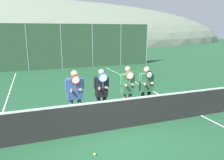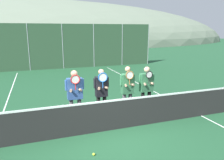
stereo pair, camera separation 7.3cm
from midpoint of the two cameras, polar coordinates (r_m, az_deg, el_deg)
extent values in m
plane|color=#1E4C2D|center=(7.05, -0.01, -12.89)|extent=(120.00, 120.00, 0.00)
ellipsoid|color=slate|center=(60.53, -18.21, 9.49)|extent=(103.71, 57.62, 20.17)
cube|color=tan|center=(26.72, -17.83, 8.87)|extent=(12.96, 5.00, 2.85)
cube|color=#3D4247|center=(26.67, -18.08, 12.31)|extent=(13.46, 5.50, 0.36)
cylinder|color=gray|center=(17.83, -21.41, 7.93)|extent=(0.06, 0.06, 3.54)
cylinder|color=gray|center=(17.96, -13.18, 8.51)|extent=(0.06, 0.06, 3.54)
cylinder|color=gray|center=(18.44, -5.20, 8.90)|extent=(0.06, 0.06, 3.54)
cylinder|color=gray|center=(19.25, 2.24, 9.12)|extent=(0.06, 0.06, 3.54)
cylinder|color=gray|center=(20.35, 8.99, 9.18)|extent=(0.06, 0.06, 3.54)
cube|color=#2D4C33|center=(17.96, -13.18, 8.51)|extent=(15.30, 0.02, 3.54)
cube|color=black|center=(6.86, -0.01, -9.33)|extent=(9.10, 0.02, 0.95)
cube|color=white|center=(6.69, -0.01, -5.41)|extent=(9.10, 0.03, 0.06)
cube|color=white|center=(9.56, -26.75, -7.21)|extent=(0.05, 16.00, 0.01)
cube|color=white|center=(11.02, 11.60, -3.46)|extent=(0.05, 16.00, 0.01)
cylinder|color=#56565B|center=(7.39, -10.76, -8.19)|extent=(0.13, 0.13, 0.87)
cylinder|color=#56565B|center=(7.43, -8.70, -7.98)|extent=(0.13, 0.13, 0.87)
cube|color=#335693|center=(7.17, -9.97, -2.23)|extent=(0.49, 0.22, 0.69)
sphere|color=tan|center=(7.06, -10.12, 1.62)|extent=(0.22, 0.22, 0.22)
cylinder|color=#335693|center=(7.10, -12.15, -1.36)|extent=(0.08, 0.08, 0.34)
cylinder|color=#335693|center=(7.18, -7.90, -1.01)|extent=(0.08, 0.08, 0.34)
cylinder|color=tan|center=(7.07, -10.81, -2.61)|extent=(0.16, 0.27, 0.08)
cylinder|color=tan|center=(7.11, -8.87, -2.45)|extent=(0.16, 0.27, 0.08)
cylinder|color=red|center=(6.97, -9.74, -1.77)|extent=(0.03, 0.03, 0.20)
torus|color=red|center=(6.92, -9.81, 0.12)|extent=(0.30, 0.03, 0.30)
cylinder|color=silver|center=(6.92, -9.81, 0.12)|extent=(0.25, 0.00, 0.25)
cylinder|color=black|center=(7.58, -3.80, -7.47)|extent=(0.13, 0.13, 0.87)
cylinder|color=black|center=(7.64, -2.20, -7.28)|extent=(0.13, 0.13, 0.87)
cube|color=black|center=(7.37, -3.07, -1.72)|extent=(0.40, 0.22, 0.69)
sphere|color=tan|center=(7.26, -3.12, 2.10)|extent=(0.19, 0.19, 0.19)
cylinder|color=black|center=(7.28, -4.78, -0.85)|extent=(0.08, 0.08, 0.34)
cylinder|color=black|center=(7.40, -1.41, -0.56)|extent=(0.08, 0.08, 0.34)
cylinder|color=tan|center=(7.26, -3.61, -2.06)|extent=(0.16, 0.27, 0.08)
cylinder|color=tan|center=(7.32, -2.11, -1.93)|extent=(0.16, 0.27, 0.08)
cylinder|color=#1E5BAD|center=(7.18, -2.66, -1.25)|extent=(0.03, 0.03, 0.20)
torus|color=#1E5BAD|center=(7.12, -2.68, 0.68)|extent=(0.33, 0.04, 0.33)
cylinder|color=silver|center=(7.12, -2.68, 0.68)|extent=(0.27, 0.00, 0.27)
cylinder|color=#56565B|center=(7.84, 2.92, -6.65)|extent=(0.13, 0.13, 0.89)
cylinder|color=#56565B|center=(7.93, 4.48, -6.45)|extent=(0.13, 0.13, 0.89)
cube|color=#337047|center=(7.66, 3.79, -0.95)|extent=(0.42, 0.22, 0.70)
sphere|color=tan|center=(7.55, 3.85, 2.84)|extent=(0.19, 0.19, 0.19)
cylinder|color=#337047|center=(7.53, 2.16, -0.08)|extent=(0.08, 0.08, 0.35)
cylinder|color=#337047|center=(7.72, 5.42, 0.20)|extent=(0.08, 0.08, 0.35)
cylinder|color=tan|center=(7.54, 3.33, -1.28)|extent=(0.16, 0.27, 0.08)
cylinder|color=tan|center=(7.62, 4.79, -1.14)|extent=(0.16, 0.27, 0.08)
cylinder|color=#936033|center=(7.47, 4.36, -0.48)|extent=(0.03, 0.03, 0.20)
torus|color=#936033|center=(7.42, 4.39, 1.28)|extent=(0.30, 0.03, 0.30)
cylinder|color=silver|center=(7.42, 4.39, 1.28)|extent=(0.25, 0.00, 0.25)
cylinder|color=black|center=(8.27, 7.71, -5.83)|extent=(0.13, 0.13, 0.85)
cylinder|color=black|center=(8.39, 9.34, -5.60)|extent=(0.13, 0.13, 0.85)
cube|color=#337047|center=(8.12, 8.71, -0.61)|extent=(0.49, 0.22, 0.67)
sphere|color=tan|center=(8.02, 8.83, 2.72)|extent=(0.21, 0.21, 0.21)
cylinder|color=#337047|center=(7.97, 7.04, 0.15)|extent=(0.08, 0.08, 0.33)
cylinder|color=#337047|center=(8.22, 10.39, 0.44)|extent=(0.08, 0.08, 0.33)
cylinder|color=tan|center=(7.99, 8.24, -0.92)|extent=(0.16, 0.27, 0.08)
cylinder|color=tan|center=(8.10, 9.77, -0.77)|extent=(0.16, 0.27, 0.08)
cylinder|color=black|center=(7.94, 9.35, -0.15)|extent=(0.03, 0.03, 0.20)
torus|color=black|center=(7.89, 9.41, 1.42)|extent=(0.27, 0.03, 0.27)
cylinder|color=silver|center=(7.89, 9.41, 1.42)|extent=(0.22, 0.00, 0.22)
cube|color=black|center=(21.70, -25.87, 5.51)|extent=(4.19, 1.83, 0.85)
cube|color=#2D3842|center=(21.63, -26.07, 7.54)|extent=(2.31, 1.69, 0.70)
cylinder|color=black|center=(20.73, -22.24, 4.36)|extent=(0.60, 0.16, 0.60)
cylinder|color=black|center=(22.58, -22.10, 5.01)|extent=(0.60, 0.16, 0.60)
cube|color=black|center=(21.27, -13.21, 6.35)|extent=(4.07, 1.77, 0.86)
cube|color=#2D3842|center=(21.20, -13.32, 8.45)|extent=(2.24, 1.63, 0.70)
cylinder|color=black|center=(20.64, -9.18, 5.13)|extent=(0.60, 0.16, 0.60)
cylinder|color=black|center=(22.41, -10.07, 5.71)|extent=(0.60, 0.16, 0.60)
cylinder|color=black|center=(20.31, -16.54, 4.63)|extent=(0.60, 0.16, 0.60)
cylinder|color=black|center=(22.11, -16.86, 5.26)|extent=(0.60, 0.16, 0.60)
cube|color=#B2B7BC|center=(22.21, -1.07, 6.94)|extent=(4.09, 1.79, 0.85)
cube|color=#2D3842|center=(22.14, -1.08, 8.92)|extent=(2.25, 1.64, 0.69)
cylinder|color=black|center=(21.88, 3.02, 5.72)|extent=(0.60, 0.16, 0.60)
cylinder|color=black|center=(23.56, 1.28, 6.26)|extent=(0.60, 0.16, 0.60)
cylinder|color=black|center=(20.99, -3.70, 5.40)|extent=(0.60, 0.16, 0.60)
cylinder|color=black|center=(22.74, -5.01, 5.97)|extent=(0.60, 0.16, 0.60)
sphere|color=#CCDB33|center=(5.79, -4.91, -18.79)|extent=(0.07, 0.07, 0.07)
camera|label=1|loc=(0.04, -90.27, -0.06)|focal=35.00mm
camera|label=2|loc=(0.04, 89.73, 0.06)|focal=35.00mm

